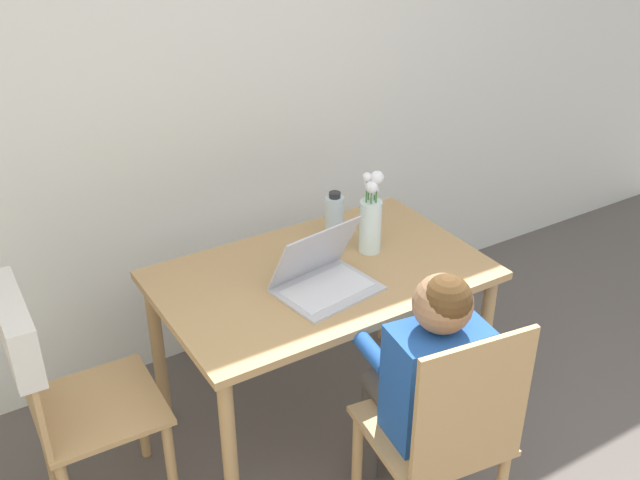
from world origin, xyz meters
name	(u,v)px	position (x,y,z in m)	size (l,w,h in m)	color
wall_back	(173,84)	(0.00, 2.23, 1.25)	(6.40, 0.05, 2.50)	silver
dining_table	(321,292)	(0.23, 1.49, 0.62)	(1.19, 0.74, 0.70)	tan
chair_occupied	(443,438)	(0.23, 0.78, 0.48)	(0.45, 0.45, 0.92)	tan
chair_spare	(52,376)	(-0.75, 1.51, 0.63)	(0.44, 0.41, 0.93)	tan
person_seated	(426,370)	(0.24, 0.90, 0.65)	(0.35, 0.46, 1.03)	#1E4C9E
laptop	(322,274)	(0.17, 1.40, 0.76)	(0.37, 0.30, 0.24)	#B2B2B7
flower_vase	(371,218)	(0.46, 1.53, 0.84)	(0.09, 0.09, 0.33)	silver
water_bottle	(335,219)	(0.39, 1.66, 0.80)	(0.07, 0.07, 0.21)	silver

